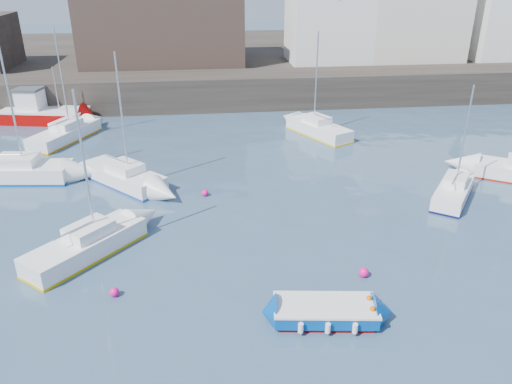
{
  "coord_description": "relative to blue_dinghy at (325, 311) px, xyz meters",
  "views": [
    {
      "loc": [
        -2.76,
        -11.46,
        12.38
      ],
      "look_at": [
        0.0,
        12.0,
        1.5
      ],
      "focal_mm": 35.0,
      "sensor_mm": 36.0,
      "label": 1
    }
  ],
  "objects": [
    {
      "name": "quay_wall",
      "position": [
        -1.61,
        31.67,
        1.09
      ],
      "size": [
        90.0,
        5.0,
        3.0
      ],
      "primitive_type": "cube",
      "color": "#28231E",
      "rests_on": "ground"
    },
    {
      "name": "land_strip",
      "position": [
        -1.61,
        49.67,
        0.99
      ],
      "size": [
        90.0,
        32.0,
        2.8
      ],
      "primitive_type": "cube",
      "color": "#28231E",
      "rests_on": "ground"
    },
    {
      "name": "bldg_east_a",
      "position": [
        18.39,
        38.67,
        8.39
      ],
      "size": [
        13.36,
        13.36,
        11.8
      ],
      "color": "beige",
      "rests_on": "land_strip"
    },
    {
      "name": "bldg_east_b",
      "position": [
        29.39,
        38.17,
        7.45
      ],
      "size": [
        11.88,
        11.88,
        9.95
      ],
      "color": "white",
      "rests_on": "land_strip"
    },
    {
      "name": "bldg_east_d",
      "position": [
        9.39,
        38.17,
        6.95
      ],
      "size": [
        11.14,
        11.14,
        8.95
      ],
      "color": "white",
      "rests_on": "land_strip"
    },
    {
      "name": "warehouse",
      "position": [
        -7.61,
        39.67,
        6.21
      ],
      "size": [
        16.4,
        10.4,
        7.6
      ],
      "color": "#3D2D26",
      "rests_on": "land_strip"
    },
    {
      "name": "blue_dinghy",
      "position": [
        0.0,
        0.0,
        0.0
      ],
      "size": [
        4.07,
        2.27,
        0.74
      ],
      "color": "#930403",
      "rests_on": "ground"
    },
    {
      "name": "fishing_boat",
      "position": [
        -17.58,
        28.21,
        0.49
      ],
      "size": [
        7.44,
        3.98,
        4.68
      ],
      "color": "#930403",
      "rests_on": "ground"
    },
    {
      "name": "sailboat_a",
      "position": [
        -9.82,
        5.86,
        0.13
      ],
      "size": [
        5.31,
        5.67,
        7.67
      ],
      "color": "white",
      "rests_on": "ground"
    },
    {
      "name": "sailboat_b",
      "position": [
        -9.17,
        14.08,
        0.11
      ],
      "size": [
        5.74,
        5.87,
        8.01
      ],
      "color": "white",
      "rests_on": "ground"
    },
    {
      "name": "sailboat_c",
      "position": [
        9.92,
        9.65,
        0.08
      ],
      "size": [
        4.21,
        4.91,
        6.5
      ],
      "color": "white",
      "rests_on": "ground"
    },
    {
      "name": "sailboat_e",
      "position": [
        -15.95,
        15.48,
        0.17
      ],
      "size": [
        7.12,
        2.98,
        8.91
      ],
      "color": "white",
      "rests_on": "ground"
    },
    {
      "name": "sailboat_f",
      "position": [
        4.89,
        21.99,
        0.14
      ],
      "size": [
        4.46,
        6.21,
        7.8
      ],
      "color": "white",
      "rests_on": "ground"
    },
    {
      "name": "sailboat_h",
      "position": [
        -14.58,
        23.05,
        0.12
      ],
      "size": [
        4.63,
        6.63,
        8.22
      ],
      "color": "white",
      "rests_on": "ground"
    },
    {
      "name": "buoy_near",
      "position": [
        -8.15,
        2.49,
        -0.41
      ],
      "size": [
        0.4,
        0.4,
        0.4
      ],
      "primitive_type": "sphere",
      "color": "#F80D81",
      "rests_on": "ground"
    },
    {
      "name": "buoy_mid",
      "position": [
        2.38,
        2.65,
        -0.41
      ],
      "size": [
        0.45,
        0.45,
        0.45
      ],
      "primitive_type": "sphere",
      "color": "#F80D81",
      "rests_on": "ground"
    },
    {
      "name": "buoy_far",
      "position": [
        -4.24,
        11.73,
        -0.41
      ],
      "size": [
        0.4,
        0.4,
        0.4
      ],
      "primitive_type": "sphere",
      "color": "#F80D81",
      "rests_on": "ground"
    }
  ]
}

